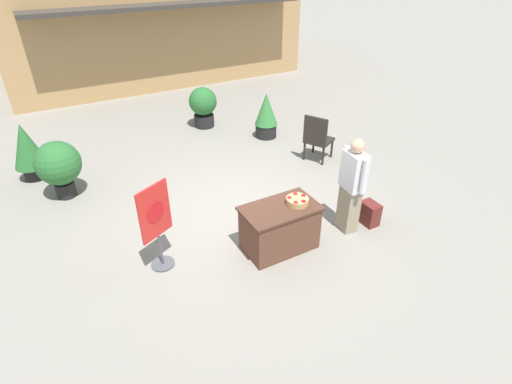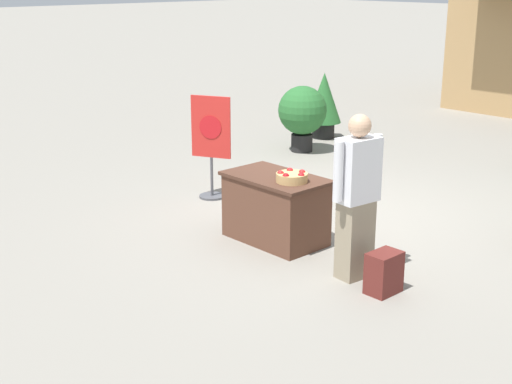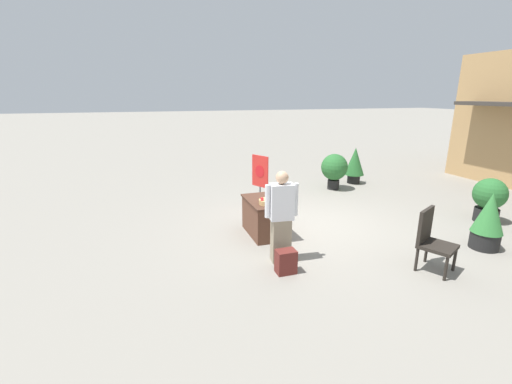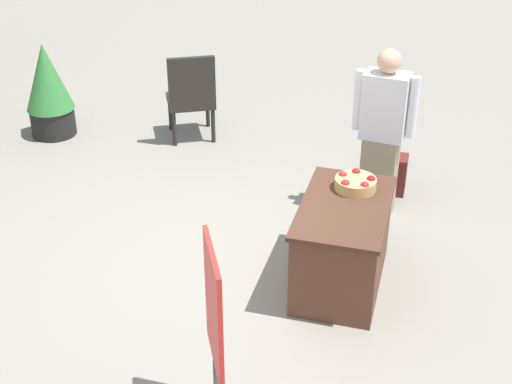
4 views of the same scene
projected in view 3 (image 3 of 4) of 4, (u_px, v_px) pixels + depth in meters
The scene contains 11 objects.
ground_plane at pixel (309, 225), 8.08m from camera, with size 120.00×120.00×0.00m, color gray.
display_table at pixel (264, 217), 7.50m from camera, with size 1.21×0.72×0.79m.
apple_basket at pixel (267, 201), 7.10m from camera, with size 0.35×0.35×0.13m.
person_visitor at pixel (281, 216), 6.14m from camera, with size 0.30×0.61×1.71m.
backpack at pixel (286, 262), 5.89m from camera, with size 0.24×0.34×0.42m.
poster_board at pixel (260, 179), 9.20m from camera, with size 0.52×0.36×1.43m.
patio_chair at pixel (432, 238), 5.93m from camera, with size 0.74×0.74×1.09m.
potted_plant_near_left at pixel (334, 168), 11.03m from camera, with size 0.85×0.85×1.15m.
potted_plant_near_right at pixel (489, 198), 8.18m from camera, with size 0.74×0.74×1.08m.
potted_plant_far_right at pixel (355, 163), 11.79m from camera, with size 0.66×0.66×1.24m.
potted_plant_far_left at pixel (488, 220), 6.73m from camera, with size 0.58×0.58×1.16m.
Camera 3 is at (6.78, -3.57, 2.98)m, focal length 24.00 mm.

